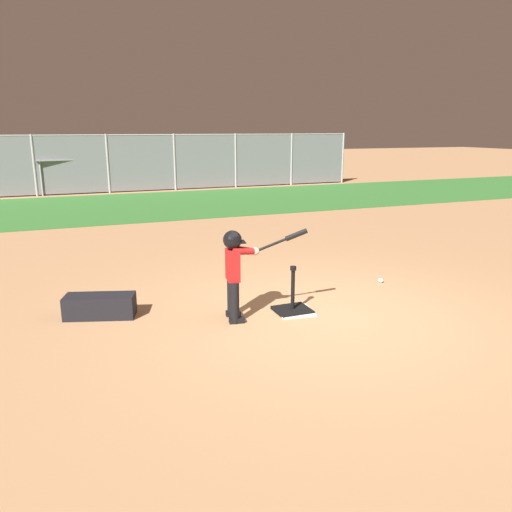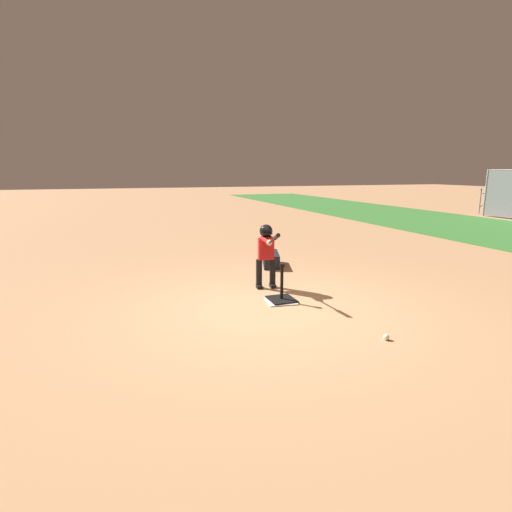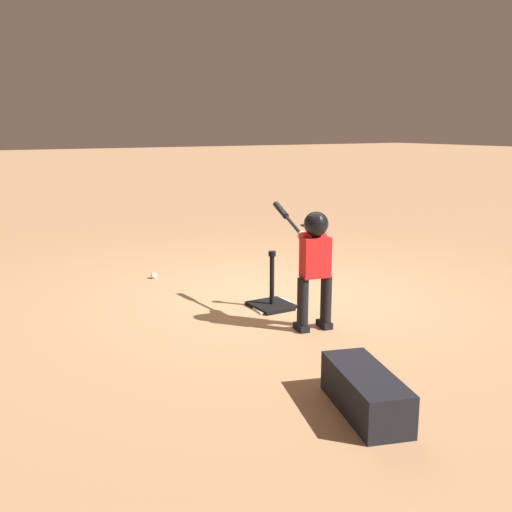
{
  "view_description": "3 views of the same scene",
  "coord_description": "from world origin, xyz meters",
  "px_view_note": "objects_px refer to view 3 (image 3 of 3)",
  "views": [
    {
      "loc": [
        -2.93,
        -5.05,
        2.25
      ],
      "look_at": [
        -0.87,
        0.16,
        0.82
      ],
      "focal_mm": 35.0,
      "sensor_mm": 36.0,
      "label": 1
    },
    {
      "loc": [
        5.15,
        -2.03,
        1.98
      ],
      "look_at": [
        -1.07,
        0.16,
        0.57
      ],
      "focal_mm": 28.0,
      "sensor_mm": 36.0,
      "label": 2
    },
    {
      "loc": [
        -5.35,
        3.5,
        1.85
      ],
      "look_at": [
        -0.35,
        0.53,
        0.58
      ],
      "focal_mm": 42.0,
      "sensor_mm": 36.0,
      "label": 3
    }
  ],
  "objects_px": {
    "baseball": "(154,276)",
    "batting_tee": "(272,300)",
    "equipment_bag": "(365,392)",
    "batter_child": "(313,255)"
  },
  "relations": [
    {
      "from": "batting_tee",
      "to": "equipment_bag",
      "type": "bearing_deg",
      "value": 162.66
    },
    {
      "from": "batting_tee",
      "to": "batter_child",
      "type": "bearing_deg",
      "value": 178.03
    },
    {
      "from": "equipment_bag",
      "to": "batter_child",
      "type": "bearing_deg",
      "value": -6.47
    },
    {
      "from": "batting_tee",
      "to": "baseball",
      "type": "bearing_deg",
      "value": 19.13
    },
    {
      "from": "batter_child",
      "to": "equipment_bag",
      "type": "distance_m",
      "value": 1.77
    },
    {
      "from": "batting_tee",
      "to": "batter_child",
      "type": "distance_m",
      "value": 0.97
    },
    {
      "from": "batting_tee",
      "to": "equipment_bag",
      "type": "height_order",
      "value": "batting_tee"
    },
    {
      "from": "baseball",
      "to": "batting_tee",
      "type": "bearing_deg",
      "value": -160.87
    },
    {
      "from": "baseball",
      "to": "equipment_bag",
      "type": "bearing_deg",
      "value": 178.61
    },
    {
      "from": "batting_tee",
      "to": "equipment_bag",
      "type": "relative_size",
      "value": 0.71
    }
  ]
}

